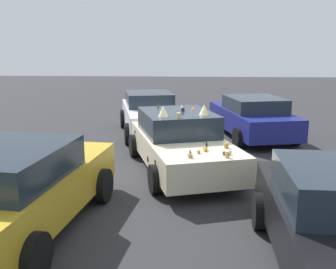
# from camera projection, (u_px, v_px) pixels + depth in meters

# --- Properties ---
(ground_plane) EXTENTS (60.00, 60.00, 0.00)m
(ground_plane) POSITION_uv_depth(u_px,v_px,m) (180.00, 170.00, 9.85)
(ground_plane) COLOR #2D2D30
(art_car_decorated) EXTENTS (4.99, 3.13, 1.68)m
(art_car_decorated) POSITION_uv_depth(u_px,v_px,m) (179.00, 141.00, 9.75)
(art_car_decorated) COLOR beige
(art_car_decorated) RESTS_ON ground
(parked_sedan_row_back_far) EXTENTS (4.55, 2.67, 1.43)m
(parked_sedan_row_back_far) POSITION_uv_depth(u_px,v_px,m) (150.00, 113.00, 13.70)
(parked_sedan_row_back_far) COLOR white
(parked_sedan_row_back_far) RESTS_ON ground
(parked_sedan_far_right) EXTENTS (4.55, 2.73, 1.38)m
(parked_sedan_far_right) POSITION_uv_depth(u_px,v_px,m) (252.00, 117.00, 13.16)
(parked_sedan_far_right) COLOR navy
(parked_sedan_far_right) RESTS_ON ground
(parked_sedan_behind_right) EXTENTS (4.58, 2.42, 1.51)m
(parked_sedan_behind_right) POSITION_uv_depth(u_px,v_px,m) (19.00, 187.00, 6.44)
(parked_sedan_behind_right) COLOR gold
(parked_sedan_behind_right) RESTS_ON ground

